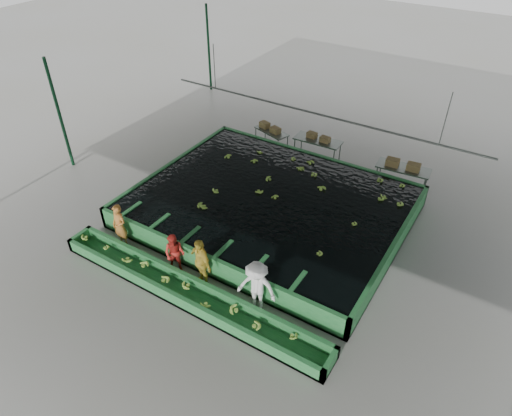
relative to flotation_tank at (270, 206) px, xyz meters
The scene contains 21 objects.
ground 1.57m from the flotation_tank, 90.00° to the right, with size 80.00×80.00×0.00m, color gray.
shed_roof 4.79m from the flotation_tank, 90.00° to the right, with size 20.00×22.00×0.04m, color gray.
shed_posts 2.54m from the flotation_tank, 90.00° to the right, with size 20.00×22.00×5.00m, color #0C351C, non-canonical shape.
flotation_tank is the anchor object (origin of this frame).
tank_water 0.40m from the flotation_tank, 90.00° to the right, with size 9.70×7.70×0.00m, color black.
sorting_trough 5.10m from the flotation_tank, 90.00° to the right, with size 10.00×1.00×0.50m, color #297338, non-canonical shape.
cableway_rail 4.33m from the flotation_tank, 90.00° to the left, with size 0.08×0.08×14.00m, color #59605B.
rail_hanger_left 7.06m from the flotation_tank, 145.01° to the left, with size 0.04×0.04×2.00m, color #59605B.
rail_hanger_right 7.06m from the flotation_tank, 34.99° to the left, with size 0.04×0.04×2.00m, color #59605B.
worker_a 5.65m from the flotation_tank, 130.29° to the right, with size 0.62×0.41×1.71m, color #BC722E.
worker_b 4.45m from the flotation_tank, 104.63° to the right, with size 0.73×0.57×1.50m, color red.
worker_c 4.32m from the flotation_tank, 90.30° to the right, with size 1.07×0.44×1.82m, color gold.
worker_d 4.81m from the flotation_tank, 64.07° to the right, with size 1.22×0.70×1.89m, color white.
packing_table_left 5.70m from the flotation_tank, 119.83° to the left, with size 1.80×0.72×0.82m, color #59605B, non-canonical shape.
packing_table_mid 5.02m from the flotation_tank, 94.46° to the left, with size 2.20×0.88×1.00m, color #59605B, non-canonical shape.
packing_table_right 5.99m from the flotation_tank, 51.63° to the left, with size 2.19×0.88×1.00m, color #59605B, non-canonical shape.
box_stack_left 5.79m from the flotation_tank, 120.64° to the left, with size 1.26×0.35×0.27m, color brown, non-canonical shape.
box_stack_mid 5.06m from the flotation_tank, 94.37° to the left, with size 1.15×0.32×0.25m, color brown, non-canonical shape.
box_stack_right 5.95m from the flotation_tank, 51.65° to the left, with size 1.40×0.39×0.30m, color brown, non-canonical shape.
floating_bananas 0.89m from the flotation_tank, 90.00° to the left, with size 9.34×6.37×0.13m, color #8EBC41, non-canonical shape.
trough_bananas 5.10m from the flotation_tank, 90.00° to the right, with size 8.69×0.58×0.12m, color #8EBC41, non-canonical shape.
Camera 1 is at (7.15, -10.90, 10.99)m, focal length 32.00 mm.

